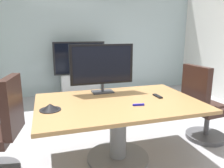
% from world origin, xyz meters
% --- Properties ---
extents(ground_plane, '(7.44, 7.44, 0.00)m').
position_xyz_m(ground_plane, '(0.00, 0.00, 0.00)').
color(ground_plane, '#99999E').
extents(wall_back_glass_partition, '(6.26, 0.10, 2.74)m').
position_xyz_m(wall_back_glass_partition, '(0.00, 3.22, 1.37)').
color(wall_back_glass_partition, '#9EB2B7').
rests_on(wall_back_glass_partition, ground).
extents(conference_table, '(1.86, 1.22, 0.74)m').
position_xyz_m(conference_table, '(0.03, 0.02, 0.55)').
color(conference_table, olive).
rests_on(conference_table, ground).
extents(office_chair_right, '(0.62, 0.60, 1.09)m').
position_xyz_m(office_chair_right, '(1.34, 0.13, 0.46)').
color(office_chair_right, '#4C4C51').
rests_on(office_chair_right, ground).
extents(tv_monitor, '(0.84, 0.18, 0.64)m').
position_xyz_m(tv_monitor, '(-0.04, 0.45, 1.10)').
color(tv_monitor, '#333338').
rests_on(tv_monitor, conference_table).
extents(wall_display_unit, '(1.20, 0.36, 1.31)m').
position_xyz_m(wall_display_unit, '(0.02, 2.86, 0.44)').
color(wall_display_unit, '#B7BABC').
rests_on(wall_display_unit, ground).
extents(conference_phone, '(0.22, 0.22, 0.07)m').
position_xyz_m(conference_phone, '(-0.73, -0.06, 0.77)').
color(conference_phone, black).
rests_on(conference_phone, conference_table).
extents(remote_control, '(0.05, 0.17, 0.02)m').
position_xyz_m(remote_control, '(0.56, 0.05, 0.75)').
color(remote_control, black).
rests_on(remote_control, conference_table).
extents(whiteboard_marker, '(0.13, 0.04, 0.02)m').
position_xyz_m(whiteboard_marker, '(0.20, -0.20, 0.75)').
color(whiteboard_marker, '#1919A5').
rests_on(whiteboard_marker, conference_table).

